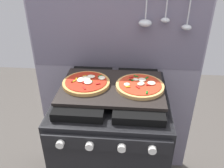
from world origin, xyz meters
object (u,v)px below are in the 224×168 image
at_px(stove, 112,150).
at_px(pizza_left, 86,82).
at_px(pizza_right, 140,86).
at_px(baking_tray, 112,87).

bearing_deg(stove, pizza_left, 176.93).
height_order(pizza_left, pizza_right, same).
bearing_deg(stove, baking_tray, 90.00).
distance_m(stove, pizza_left, 0.50).
relative_size(baking_tray, pizza_left, 2.16).
bearing_deg(pizza_right, baking_tray, 177.28).
distance_m(baking_tray, pizza_right, 0.15).
xyz_separation_m(stove, baking_tray, (0.00, 0.00, 0.46)).
xyz_separation_m(baking_tray, pizza_left, (-0.14, 0.01, 0.02)).
height_order(stove, baking_tray, baking_tray).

